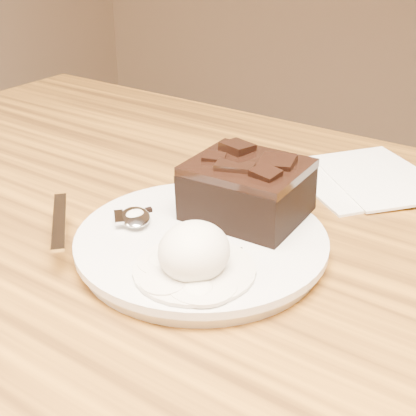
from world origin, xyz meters
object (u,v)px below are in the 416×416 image
Objects in this scene: spoon at (135,219)px; napkin at (363,176)px; brownie at (247,193)px; plate at (201,244)px; ice_cream_scoop at (194,251)px.

napkin is at bearing 18.28° from spoon.
spoon is (-0.07, -0.07, -0.02)m from brownie.
napkin is at bearing 76.31° from plate.
ice_cream_scoop is at bearing -81.04° from brownie.
brownie is 1.71× the size of ice_cream_scoop.
ice_cream_scoop reaches higher than plate.
brownie is at bearing -103.86° from napkin.
plate is 0.06m from ice_cream_scoop.
spoon reaches higher than napkin.
napkin is (0.12, 0.25, -0.02)m from spoon.
spoon is 0.27m from napkin.
spoon is at bearing 159.71° from ice_cream_scoop.
brownie reaches higher than plate.
napkin is (0.03, 0.28, -0.03)m from ice_cream_scoop.
brownie is 0.10m from ice_cream_scoop.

